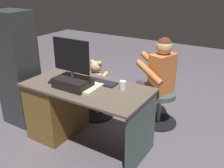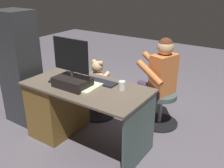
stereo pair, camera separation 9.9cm
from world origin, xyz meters
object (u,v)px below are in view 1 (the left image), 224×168
Objects in this scene: desk at (63,106)px; office_chair_teddy at (97,98)px; tv_remote at (52,81)px; visitor_chair at (159,105)px; monitor at (72,75)px; teddy_bear at (97,75)px; keyboard at (99,82)px; computer_mouse at (79,76)px; person at (156,74)px; cup at (123,85)px.

office_chair_teddy is at bearing -96.81° from desk.
tv_remote is 0.31× the size of visitor_chair.
tv_remote is at bearing -1.26° from monitor.
tv_remote is at bearing 80.06° from teddy_bear.
visitor_chair is at bearing -124.04° from keyboard.
person reaches higher than computer_mouse.
tv_remote is at bearing 45.01° from visitor_chair.
teddy_bear is (0.19, -0.71, -0.26)m from monitor.
office_chair_teddy is at bearing -34.55° from cup.
keyboard reaches higher than office_chair_teddy.
computer_mouse reaches higher than desk.
office_chair_teddy is 0.42× the size of person.
visitor_chair is at bearing -162.45° from person.
office_chair_teddy is at bearing -125.58° from tv_remote.
tv_remote is at bearing 15.57° from cup.
teddy_bear reaches higher than computer_mouse.
keyboard is 0.32m from cup.
monitor is 1.10m from person.
visitor_chair is at bearing -136.96° from computer_mouse.
visitor_chair is 0.41× the size of person.
computer_mouse is 0.66m from office_chair_teddy.
person is (-0.87, -0.92, -0.05)m from tv_remote.
monitor is (-0.26, 0.10, 0.48)m from desk.
teddy_bear is at bearing -35.32° from cup.
computer_mouse is 0.60m from cup.
cup reaches higher than visitor_chair.
office_chair_teddy and visitor_chair have the same top height.
monitor reaches higher than cup.
cup reaches higher than office_chair_teddy.
keyboard reaches higher than desk.
cup is 0.71m from person.
teddy_bear is at bearing -96.66° from desk.
monitor is 5.46× the size of computer_mouse.
office_chair_teddy is 0.87m from visitor_chair.
person reaches higher than tv_remote.
cup is at bearing 177.87° from computer_mouse.
visitor_chair is (-0.90, -0.85, -0.13)m from desk.
cup is (-0.48, -0.23, -0.09)m from monitor.
monitor is 3.49× the size of tv_remote.
keyboard is 0.78m from person.
tv_remote is (0.48, 0.25, -0.00)m from keyboard.
monitor is at bearing 56.54° from visitor_chair.
cup is at bearing 78.34° from visitor_chair.
keyboard is at bearing -177.61° from tv_remote.
computer_mouse is (0.28, 0.01, 0.01)m from keyboard.
keyboard is 4.37× the size of cup.
computer_mouse reaches higher than office_chair_teddy.
computer_mouse reaches higher than keyboard.
teddy_bear is at bearing -74.69° from monitor.
teddy_bear is at bearing -90.00° from office_chair_teddy.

